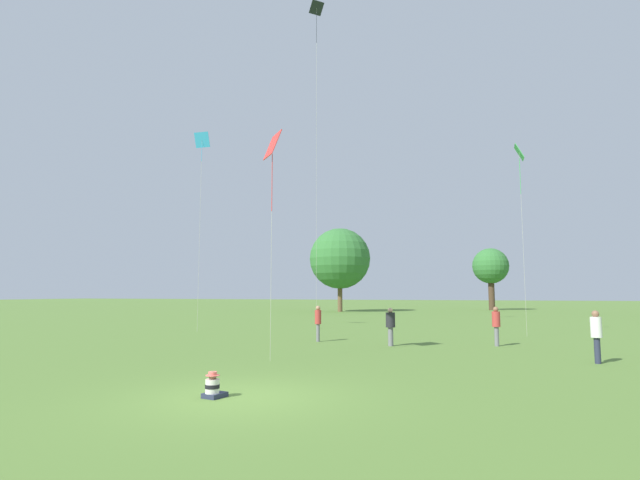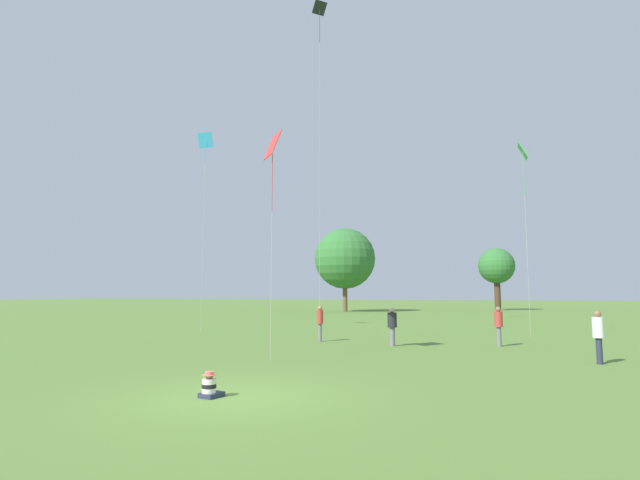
# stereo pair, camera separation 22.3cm
# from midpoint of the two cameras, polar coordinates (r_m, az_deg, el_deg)

# --- Properties ---
(ground_plane) EXTENTS (300.00, 300.00, 0.00)m
(ground_plane) POSITION_cam_midpoint_polar(r_m,az_deg,el_deg) (11.18, -9.81, -17.33)
(ground_plane) COLOR #567A33
(seated_toddler) EXTENTS (0.45, 0.52, 0.55)m
(seated_toddler) POSITION_cam_midpoint_polar(r_m,az_deg,el_deg) (11.21, -12.71, -16.07)
(seated_toddler) COLOR #282D47
(seated_toddler) RESTS_ON ground
(person_standing_0) EXTENTS (0.35, 0.35, 1.65)m
(person_standing_0) POSITION_cam_midpoint_polar(r_m,az_deg,el_deg) (18.10, 28.72, -9.18)
(person_standing_0) COLOR #282D42
(person_standing_0) RESTS_ON ground
(person_standing_1) EXTENTS (0.38, 0.38, 1.62)m
(person_standing_1) POSITION_cam_midpoint_polar(r_m,az_deg,el_deg) (23.03, -0.51, -9.10)
(person_standing_1) COLOR slate
(person_standing_1) RESTS_ON ground
(person_standing_2) EXTENTS (0.47, 0.47, 1.63)m
(person_standing_2) POSITION_cam_midpoint_polar(r_m,az_deg,el_deg) (22.27, 19.21, -8.89)
(person_standing_2) COLOR slate
(person_standing_2) RESTS_ON ground
(person_standing_4) EXTENTS (0.43, 0.43, 1.58)m
(person_standing_4) POSITION_cam_midpoint_polar(r_m,az_deg,el_deg) (21.32, 7.76, -9.44)
(person_standing_4) COLOR slate
(person_standing_4) RESTS_ON ground
(kite_2) EXTENTS (1.03, 1.04, 21.27)m
(kite_2) POSITION_cam_midpoint_polar(r_m,az_deg,el_deg) (35.57, -0.60, 22.93)
(kite_2) COLOR #1E2328
(kite_2) RESTS_ON ground
(kite_5) EXTENTS (0.90, 0.93, 7.62)m
(kite_5) POSITION_cam_midpoint_polar(r_m,az_deg,el_deg) (17.20, -5.85, 10.04)
(kite_5) COLOR red
(kite_5) RESTS_ON ground
(kite_6) EXTENTS (0.45, 0.89, 9.95)m
(kite_6) POSITION_cam_midpoint_polar(r_m,az_deg,el_deg) (28.46, 21.62, 8.57)
(kite_6) COLOR green
(kite_6) RESTS_ON ground
(kite_7) EXTENTS (0.93, 0.42, 11.73)m
(kite_7) POSITION_cam_midpoint_polar(r_m,az_deg,el_deg) (31.06, -13.56, 10.30)
(kite_7) COLOR #339EDB
(kite_7) RESTS_ON ground
(distant_tree_1) EXTENTS (4.59, 4.59, 8.00)m
(distant_tree_1) POSITION_cam_midpoint_polar(r_m,az_deg,el_deg) (68.43, 18.82, -2.89)
(distant_tree_1) COLOR #473323
(distant_tree_1) RESTS_ON ground
(distant_tree_2) EXTENTS (7.22, 7.22, 9.90)m
(distant_tree_2) POSITION_cam_midpoint_polar(r_m,az_deg,el_deg) (59.50, 2.18, -2.14)
(distant_tree_2) COLOR brown
(distant_tree_2) RESTS_ON ground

